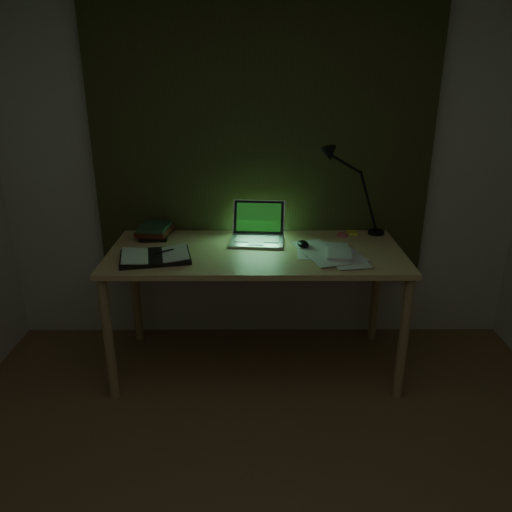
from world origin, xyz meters
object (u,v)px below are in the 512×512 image
at_px(laptop, 257,225).
at_px(open_textbook, 155,256).
at_px(desk_lamp, 380,192).
at_px(desk, 256,310).
at_px(loose_papers, 331,253).
at_px(book_stack, 154,230).

distance_m(laptop, open_textbook, 0.66).
distance_m(laptop, desk_lamp, 0.83).
relative_size(desk, loose_papers, 5.21).
xyz_separation_m(open_textbook, loose_papers, (1.03, 0.07, -0.01)).
bearing_deg(desk, laptop, 87.67).
xyz_separation_m(book_stack, loose_papers, (1.11, -0.33, -0.04)).
bearing_deg(desk_lamp, open_textbook, -148.43).
relative_size(desk, laptop, 4.70).
relative_size(desk, book_stack, 7.69).
height_order(loose_papers, desk_lamp, desk_lamp).
bearing_deg(open_textbook, desk, 2.05).
relative_size(desk, desk_lamp, 3.12).
distance_m(desk, laptop, 0.54).
bearing_deg(laptop, desk, -87.30).
height_order(laptop, book_stack, laptop).
bearing_deg(loose_papers, laptop, 154.06).
relative_size(book_stack, loose_papers, 0.68).
bearing_deg(open_textbook, laptop, 13.40).
relative_size(laptop, book_stack, 1.64).
bearing_deg(book_stack, open_textbook, -78.88).
bearing_deg(desk_lamp, book_stack, -164.42).
bearing_deg(book_stack, loose_papers, -16.77).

